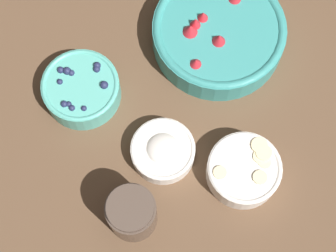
{
  "coord_description": "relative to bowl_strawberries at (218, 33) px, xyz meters",
  "views": [
    {
      "loc": [
        0.27,
        -0.05,
        1.04
      ],
      "look_at": [
        -0.06,
        0.05,
        0.05
      ],
      "focal_mm": 60.0,
      "sensor_mm": 36.0,
      "label": 1
    }
  ],
  "objects": [
    {
      "name": "jar_chocolate",
      "position": [
        0.3,
        -0.27,
        0.01
      ],
      "size": [
        0.09,
        0.09,
        0.11
      ],
      "color": "#4C3D33",
      "rests_on": "ground_plane"
    },
    {
      "name": "bowl_blueberries",
      "position": [
        0.03,
        -0.29,
        -0.01
      ],
      "size": [
        0.15,
        0.15,
        0.06
      ],
      "color": "#56B7A8",
      "rests_on": "ground_plane"
    },
    {
      "name": "bowl_cream",
      "position": [
        0.2,
        -0.18,
        -0.01
      ],
      "size": [
        0.12,
        0.12,
        0.05
      ],
      "color": "white",
      "rests_on": "ground_plane"
    },
    {
      "name": "bowl_bananas",
      "position": [
        0.28,
        -0.05,
        -0.01
      ],
      "size": [
        0.14,
        0.14,
        0.05
      ],
      "color": "white",
      "rests_on": "ground_plane"
    },
    {
      "name": "bowl_strawberries",
      "position": [
        0.0,
        0.0,
        0.0
      ],
      "size": [
        0.27,
        0.27,
        0.08
      ],
      "color": "teal",
      "rests_on": "ground_plane"
    },
    {
      "name": "ground_plane",
      "position": [
        0.22,
        -0.21,
        -0.04
      ],
      "size": [
        4.0,
        4.0,
        0.0
      ],
      "primitive_type": "plane",
      "color": "brown"
    }
  ]
}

